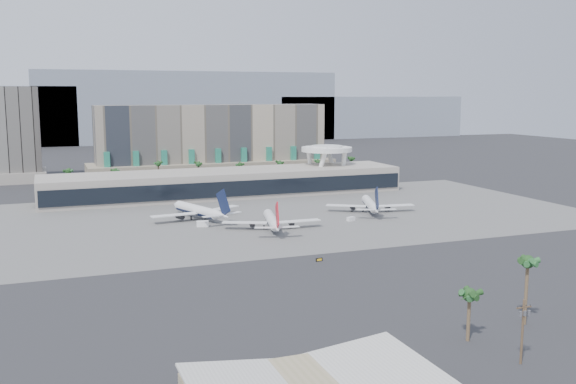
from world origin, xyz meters
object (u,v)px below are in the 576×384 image
object	(u,v)px
service_vehicle_b	(351,219)
taxiway_sign	(319,260)
airliner_centre	(272,221)
utility_pole	(523,326)
airliner_right	(371,204)
service_vehicle_a	(203,224)
airliner_left	(199,210)

from	to	relation	value
service_vehicle_b	taxiway_sign	xyz separation A→B (m)	(-35.24, -50.33, -0.30)
airliner_centre	utility_pole	bearing A→B (deg)	-75.49
airliner_right	service_vehicle_a	xyz separation A→B (m)	(-71.10, -3.74, -2.21)
airliner_left	service_vehicle_a	bearing A→B (deg)	-117.03
utility_pole	service_vehicle_a	size ratio (longest dim) A/B	2.76
taxiway_sign	airliner_right	bearing A→B (deg)	42.38
utility_pole	service_vehicle_b	bearing A→B (deg)	76.93
airliner_centre	taxiway_sign	distance (m)	46.71
utility_pole	airliner_right	distance (m)	149.53
airliner_left	taxiway_sign	size ratio (longest dim) A/B	17.79
airliner_left	airliner_centre	xyz separation A→B (m)	(20.29, -27.63, -0.29)
airliner_right	airliner_centre	bearing A→B (deg)	-140.88
airliner_left	airliner_right	distance (m)	69.93
airliner_centre	airliner_right	world-z (taller)	airliner_right
utility_pole	airliner_centre	distance (m)	125.31
airliner_left	taxiway_sign	bearing A→B (deg)	-95.29
utility_pole	taxiway_sign	size ratio (longest dim) A/B	5.52
airliner_centre	airliner_right	distance (m)	51.80
airliner_left	airliner_centre	world-z (taller)	airliner_left
airliner_left	taxiway_sign	distance (m)	76.52
service_vehicle_a	airliner_centre	bearing A→B (deg)	-20.54
airliner_right	taxiway_sign	size ratio (longest dim) A/B	16.58
utility_pole	airliner_left	bearing A→B (deg)	98.80
airliner_right	service_vehicle_b	size ratio (longest dim) A/B	11.75
airliner_right	utility_pole	bearing A→B (deg)	-87.98
taxiway_sign	service_vehicle_a	bearing A→B (deg)	99.61
utility_pole	airliner_right	world-z (taller)	airliner_right
taxiway_sign	airliner_left	bearing A→B (deg)	94.81
utility_pole	taxiway_sign	world-z (taller)	utility_pole
service_vehicle_b	taxiway_sign	world-z (taller)	service_vehicle_b
airliner_right	service_vehicle_a	bearing A→B (deg)	-157.25
airliner_right	service_vehicle_b	xyz separation A→B (m)	(-15.55, -13.46, -2.48)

